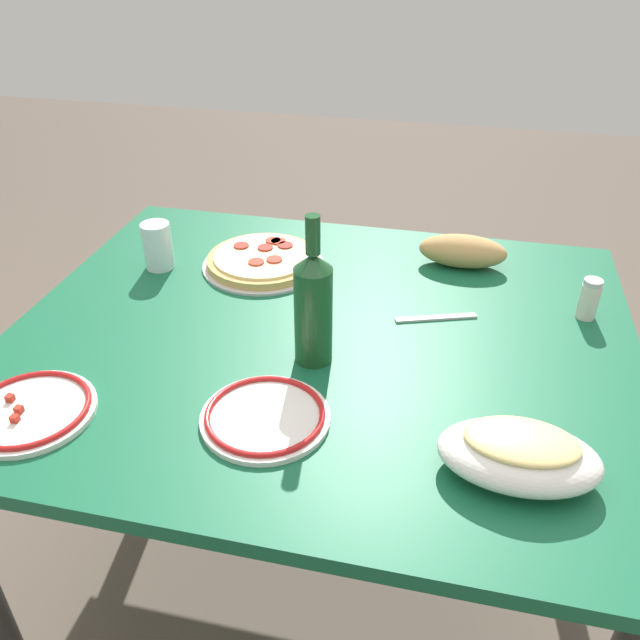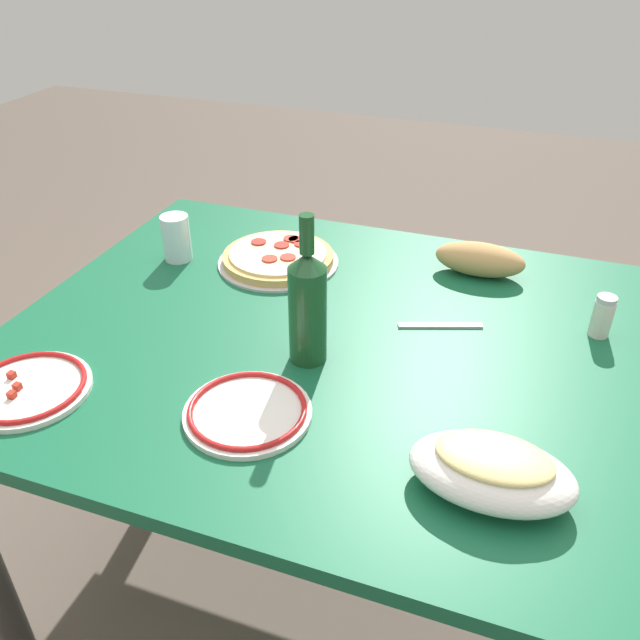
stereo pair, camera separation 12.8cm
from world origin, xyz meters
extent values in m
plane|color=brown|center=(0.00, 0.00, 0.00)|extent=(8.00, 8.00, 0.00)
cube|color=#145938|center=(0.00, 0.00, 0.69)|extent=(1.23, 1.03, 0.03)
cylinder|color=#33302D|center=(-0.56, 0.46, 0.34)|extent=(0.07, 0.07, 0.68)
cylinder|color=#33302D|center=(0.56, 0.46, 0.34)|extent=(0.07, 0.07, 0.68)
cylinder|color=#B7B7BC|center=(-0.19, 0.25, 0.71)|extent=(0.29, 0.29, 0.01)
cylinder|color=tan|center=(-0.19, 0.25, 0.72)|extent=(0.26, 0.26, 0.02)
cylinder|color=beige|center=(-0.19, 0.25, 0.74)|extent=(0.23, 0.23, 0.01)
cylinder|color=#B22D1E|center=(-0.20, 0.20, 0.74)|extent=(0.04, 0.04, 0.00)
cylinder|color=#B22D1E|center=(-0.18, 0.32, 0.74)|extent=(0.04, 0.04, 0.00)
cylinder|color=maroon|center=(-0.15, 0.30, 0.74)|extent=(0.04, 0.04, 0.00)
cylinder|color=maroon|center=(-0.20, 0.28, 0.74)|extent=(0.04, 0.04, 0.00)
cylinder|color=#B22D1E|center=(-0.19, 0.32, 0.74)|extent=(0.04, 0.04, 0.00)
cylinder|color=#B22D1E|center=(-0.16, 0.22, 0.74)|extent=(0.04, 0.04, 0.00)
cylinder|color=maroon|center=(-0.26, 0.27, 0.74)|extent=(0.04, 0.04, 0.00)
ellipsoid|color=white|center=(0.37, -0.30, 0.74)|extent=(0.24, 0.15, 0.07)
ellipsoid|color=#AD2819|center=(0.37, -0.30, 0.76)|extent=(0.20, 0.12, 0.03)
ellipsoid|color=#EFD684|center=(0.37, -0.30, 0.77)|extent=(0.17, 0.10, 0.02)
cylinder|color=#194723|center=(0.01, -0.09, 0.80)|extent=(0.07, 0.07, 0.19)
cone|color=#194723|center=(0.01, -0.09, 0.91)|extent=(0.07, 0.07, 0.03)
cylinder|color=#194723|center=(0.01, -0.09, 0.96)|extent=(0.03, 0.03, 0.07)
cylinder|color=silver|center=(-0.43, 0.19, 0.76)|extent=(0.07, 0.07, 0.11)
cylinder|color=white|center=(-0.03, -0.27, 0.71)|extent=(0.22, 0.22, 0.01)
torus|color=red|center=(-0.03, -0.27, 0.72)|extent=(0.20, 0.20, 0.01)
cylinder|color=white|center=(-0.42, -0.35, 0.71)|extent=(0.22, 0.22, 0.01)
torus|color=red|center=(-0.42, -0.35, 0.72)|extent=(0.20, 0.20, 0.01)
cube|color=#AD2819|center=(-0.42, -0.38, 0.72)|extent=(0.01, 0.01, 0.01)
cube|color=#AD2819|center=(-0.43, -0.36, 0.72)|extent=(0.01, 0.01, 0.01)
cube|color=#AD2819|center=(-0.46, -0.33, 0.72)|extent=(0.01, 0.01, 0.01)
ellipsoid|color=tan|center=(0.26, 0.35, 0.75)|extent=(0.20, 0.08, 0.08)
cylinder|color=silver|center=(0.52, 0.18, 0.75)|extent=(0.04, 0.04, 0.07)
cylinder|color=#B7B7BC|center=(0.52, 0.18, 0.79)|extent=(0.04, 0.04, 0.01)
cube|color=#B7B7BC|center=(0.22, 0.10, 0.71)|extent=(0.17, 0.07, 0.00)
camera|label=1|loc=(0.24, -1.05, 1.44)|focal=36.74mm
camera|label=2|loc=(0.36, -1.02, 1.44)|focal=36.74mm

